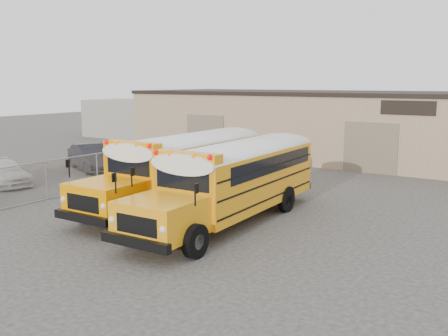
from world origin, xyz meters
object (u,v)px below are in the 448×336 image
Objects in this scene: school_bus_left at (253,147)px; car_white at (5,173)px; tarp_bundle at (185,203)px; car_dark at (92,157)px; school_bus_right at (300,155)px.

school_bus_left reaches higher than car_white.
car_dark is (-12.08, 6.08, -0.03)m from tarp_bundle.
school_bus_left is 2.47× the size of car_white.
school_bus_left is 1.01× the size of school_bus_right.
school_bus_left is at bearing 162.79° from school_bus_right.
school_bus_right is 2.45× the size of car_white.
tarp_bundle reaches higher than car_white.
school_bus_left is 6.67× the size of tarp_bundle.
car_dark is (-13.00, -1.85, -0.99)m from school_bus_right.
school_bus_right is (3.27, -1.01, -0.01)m from school_bus_left.
school_bus_right is 13.17m from car_dark.
car_white is at bearing -151.31° from school_bus_right.
car_white is (-13.42, -7.34, -1.15)m from school_bus_right.
car_dark reaches higher than car_white.
school_bus_left is 13.20m from car_white.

